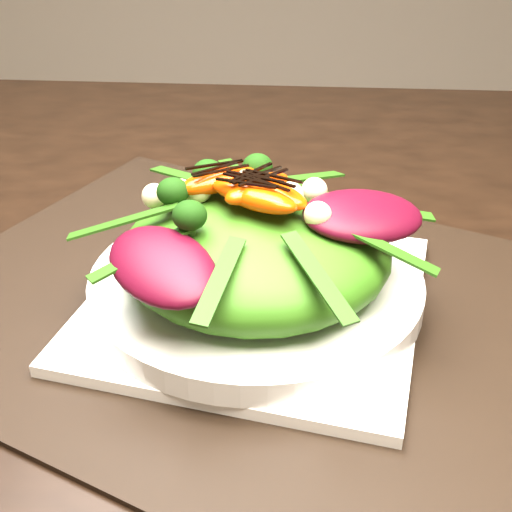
# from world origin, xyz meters

# --- Properties ---
(placemat) EXTENTS (0.62, 0.56, 0.00)m
(placemat) POSITION_xyz_m (-0.26, -0.12, 0.75)
(placemat) COLOR black
(placemat) RESTS_ON dining_table
(plate_base) EXTENTS (0.28, 0.28, 0.01)m
(plate_base) POSITION_xyz_m (-0.26, -0.12, 0.76)
(plate_base) COLOR white
(plate_base) RESTS_ON placemat
(salad_bowl) EXTENTS (0.25, 0.25, 0.02)m
(salad_bowl) POSITION_xyz_m (-0.26, -0.12, 0.77)
(salad_bowl) COLOR silver
(salad_bowl) RESTS_ON plate_base
(lettuce_mound) EXTENTS (0.23, 0.23, 0.07)m
(lettuce_mound) POSITION_xyz_m (-0.26, -0.12, 0.80)
(lettuce_mound) COLOR #356713
(lettuce_mound) RESTS_ON salad_bowl
(radicchio_leaf) EXTENTS (0.10, 0.09, 0.02)m
(radicchio_leaf) POSITION_xyz_m (-0.18, -0.12, 0.83)
(radicchio_leaf) COLOR #3C0614
(radicchio_leaf) RESTS_ON lettuce_mound
(orange_segment) EXTENTS (0.06, 0.03, 0.02)m
(orange_segment) POSITION_xyz_m (-0.28, -0.09, 0.84)
(orange_segment) COLOR #E43503
(orange_segment) RESTS_ON lettuce_mound
(broccoli_floret) EXTENTS (0.04, 0.04, 0.03)m
(broccoli_floret) POSITION_xyz_m (-0.32, -0.11, 0.84)
(broccoli_floret) COLOR black
(broccoli_floret) RESTS_ON lettuce_mound
(macadamia_nut) EXTENTS (0.02, 0.02, 0.02)m
(macadamia_nut) POSITION_xyz_m (-0.23, -0.16, 0.84)
(macadamia_nut) COLOR #C2BD88
(macadamia_nut) RESTS_ON lettuce_mound
(balsamic_drizzle) EXTENTS (0.04, 0.01, 0.00)m
(balsamic_drizzle) POSITION_xyz_m (-0.28, -0.09, 0.85)
(balsamic_drizzle) COLOR black
(balsamic_drizzle) RESTS_ON orange_segment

